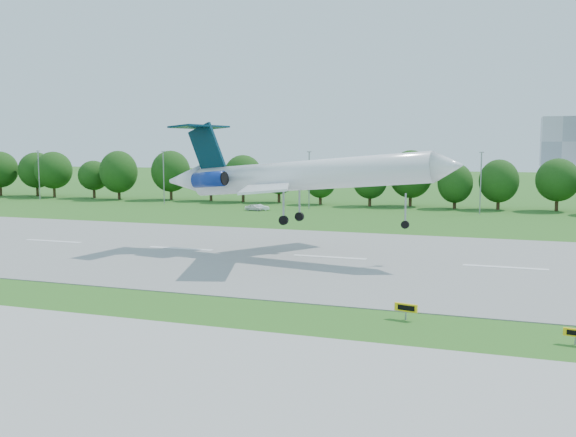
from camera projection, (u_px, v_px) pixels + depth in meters
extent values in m
plane|color=#265C18|center=(250.00, 307.00, 53.34)|extent=(600.00, 600.00, 0.00)
cube|color=gray|center=(329.00, 257.00, 76.84)|extent=(400.00, 45.00, 0.08)
cube|color=#ADADA8|center=(131.00, 381.00, 36.41)|extent=(400.00, 23.00, 0.08)
cylinder|color=#382314|center=(35.00, 189.00, 171.78)|extent=(0.70, 0.70, 3.60)
sphere|color=#17380E|center=(34.00, 173.00, 171.29)|extent=(8.40, 8.40, 8.40)
cylinder|color=#382314|center=(167.00, 193.00, 158.92)|extent=(0.70, 0.70, 3.60)
sphere|color=#17380E|center=(166.00, 175.00, 158.43)|extent=(8.40, 8.40, 8.40)
cylinder|color=#382314|center=(322.00, 197.00, 146.06)|extent=(0.70, 0.70, 3.60)
sphere|color=#17380E|center=(322.00, 177.00, 145.56)|extent=(8.40, 8.40, 8.40)
cylinder|color=#382314|center=(507.00, 202.00, 133.20)|extent=(0.70, 0.70, 3.60)
sphere|color=#17380E|center=(508.00, 181.00, 132.70)|extent=(8.40, 8.40, 8.40)
cylinder|color=gray|center=(39.00, 176.00, 158.69)|extent=(0.24, 0.24, 12.00)
cube|color=gray|center=(38.00, 151.00, 158.00)|extent=(0.90, 0.25, 0.18)
cylinder|color=gray|center=(164.00, 178.00, 147.44)|extent=(0.24, 0.24, 12.00)
cube|color=gray|center=(163.00, 151.00, 146.75)|extent=(0.90, 0.25, 0.18)
cylinder|color=gray|center=(309.00, 181.00, 136.19)|extent=(0.24, 0.24, 12.00)
cube|color=gray|center=(309.00, 152.00, 135.50)|extent=(0.90, 0.25, 0.18)
cylinder|color=gray|center=(481.00, 184.00, 124.93)|extent=(0.24, 0.24, 12.00)
cube|color=gray|center=(482.00, 152.00, 124.24)|extent=(0.90, 0.25, 0.18)
cube|color=#B2B2B7|center=(561.00, 142.00, 415.57)|extent=(24.00, 24.00, 32.00)
cylinder|color=white|center=(307.00, 175.00, 76.65)|extent=(30.73, 7.35, 5.95)
cone|color=white|center=(449.00, 166.00, 69.15)|extent=(3.93, 3.95, 3.79)
cone|color=white|center=(185.00, 180.00, 84.45)|extent=(5.53, 4.16, 3.92)
cube|color=white|center=(266.00, 188.00, 71.25)|extent=(8.83, 14.07, 0.66)
cube|color=white|center=(317.00, 182.00, 83.89)|extent=(11.29, 13.82, 0.66)
cube|color=#042430|center=(207.00, 149.00, 82.49)|extent=(5.52, 1.19, 6.92)
cube|color=#042430|center=(200.00, 127.00, 82.61)|extent=(4.43, 9.94, 0.48)
cylinder|color=navy|center=(209.00, 179.00, 79.68)|extent=(4.59, 2.46, 2.25)
cylinder|color=navy|center=(231.00, 178.00, 84.37)|extent=(4.59, 2.46, 2.25)
cylinder|color=gray|center=(405.00, 209.00, 71.74)|extent=(0.20, 0.20, 3.54)
cylinder|color=black|center=(405.00, 225.00, 71.94)|extent=(0.94, 0.42, 0.91)
cylinder|color=gray|center=(284.00, 205.00, 75.94)|extent=(0.24, 0.24, 3.54)
cylinder|color=black|center=(284.00, 220.00, 76.14)|extent=(1.16, 0.59, 1.11)
cylinder|color=gray|center=(299.00, 203.00, 79.92)|extent=(0.24, 0.24, 3.54)
cylinder|color=black|center=(299.00, 217.00, 80.12)|extent=(1.16, 0.59, 1.11)
cube|color=gray|center=(575.00, 340.00, 43.22)|extent=(0.11, 0.11, 0.69)
cube|color=yellow|center=(576.00, 333.00, 43.16)|extent=(1.59, 0.43, 0.54)
cube|color=black|center=(576.00, 333.00, 43.07)|extent=(1.17, 0.21, 0.35)
cube|color=gray|center=(406.00, 315.00, 49.44)|extent=(0.13, 0.13, 0.79)
cube|color=yellow|center=(406.00, 308.00, 49.38)|extent=(1.81, 0.58, 0.62)
cube|color=black|center=(405.00, 308.00, 49.27)|extent=(1.33, 0.31, 0.40)
imported|color=white|center=(261.00, 207.00, 133.27)|extent=(3.89, 2.53, 1.21)
imported|color=white|center=(254.00, 208.00, 132.68)|extent=(3.94, 1.97, 1.29)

